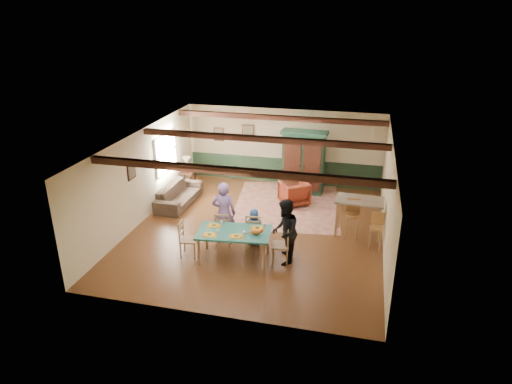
% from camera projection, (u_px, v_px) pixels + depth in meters
% --- Properties ---
extents(floor, '(8.00, 8.00, 0.00)m').
position_uv_depth(floor, '(257.00, 230.00, 13.13)').
color(floor, '#4D2915').
rests_on(floor, ground).
extents(wall_back, '(7.00, 0.02, 2.70)m').
position_uv_depth(wall_back, '(284.00, 147.00, 16.22)').
color(wall_back, beige).
rests_on(wall_back, floor).
extents(wall_left, '(0.02, 8.00, 2.70)m').
position_uv_depth(wall_left, '(142.00, 176.00, 13.39)').
color(wall_left, beige).
rests_on(wall_left, floor).
extents(wall_right, '(0.02, 8.00, 2.70)m').
position_uv_depth(wall_right, '(388.00, 198.00, 11.85)').
color(wall_right, beige).
rests_on(wall_right, floor).
extents(ceiling, '(7.00, 8.00, 0.02)m').
position_uv_depth(ceiling, '(257.00, 140.00, 12.11)').
color(ceiling, silver).
rests_on(ceiling, wall_back).
extents(wainscot_back, '(6.95, 0.03, 0.90)m').
position_uv_depth(wainscot_back, '(283.00, 171.00, 16.54)').
color(wainscot_back, '#1A3020').
rests_on(wainscot_back, floor).
extents(ceiling_beam_front, '(6.95, 0.16, 0.16)m').
position_uv_depth(ceiling_beam_front, '(233.00, 171.00, 10.08)').
color(ceiling_beam_front, black).
rests_on(ceiling_beam_front, ceiling).
extents(ceiling_beam_mid, '(6.95, 0.16, 0.16)m').
position_uv_depth(ceiling_beam_mid, '(261.00, 139.00, 12.50)').
color(ceiling_beam_mid, black).
rests_on(ceiling_beam_mid, ceiling).
extents(ceiling_beam_back, '(6.95, 0.16, 0.16)m').
position_uv_depth(ceiling_beam_back, '(279.00, 118.00, 14.84)').
color(ceiling_beam_back, black).
rests_on(ceiling_beam_back, ceiling).
extents(window_left, '(0.06, 1.60, 1.30)m').
position_uv_depth(window_left, '(166.00, 153.00, 14.83)').
color(window_left, white).
rests_on(window_left, wall_left).
extents(picture_left_wall, '(0.04, 0.42, 0.52)m').
position_uv_depth(picture_left_wall, '(131.00, 170.00, 12.69)').
color(picture_left_wall, gray).
rests_on(picture_left_wall, wall_left).
extents(picture_back_a, '(0.45, 0.04, 0.55)m').
position_uv_depth(picture_back_a, '(248.00, 132.00, 16.30)').
color(picture_back_a, gray).
rests_on(picture_back_a, wall_back).
extents(picture_back_b, '(0.38, 0.04, 0.48)m').
position_uv_depth(picture_back_b, '(219.00, 134.00, 16.60)').
color(picture_back_b, gray).
rests_on(picture_back_b, wall_back).
extents(dining_table, '(1.94, 1.22, 0.76)m').
position_uv_depth(dining_table, '(234.00, 245.00, 11.54)').
color(dining_table, '#1F6258').
rests_on(dining_table, floor).
extents(dining_chair_far_left, '(0.48, 0.49, 0.97)m').
position_uv_depth(dining_chair_far_left, '(224.00, 228.00, 12.22)').
color(dining_chair_far_left, '#9A744D').
rests_on(dining_chair_far_left, floor).
extents(dining_chair_far_right, '(0.48, 0.49, 0.97)m').
position_uv_depth(dining_chair_far_right, '(254.00, 229.00, 12.12)').
color(dining_chair_far_right, '#9A744D').
rests_on(dining_chair_far_right, floor).
extents(dining_chair_end_left, '(0.49, 0.48, 0.97)m').
position_uv_depth(dining_chair_end_left, '(189.00, 239.00, 11.63)').
color(dining_chair_end_left, '#9A744D').
rests_on(dining_chair_end_left, floor).
extents(dining_chair_end_right, '(0.49, 0.48, 0.97)m').
position_uv_depth(dining_chair_end_right, '(280.00, 244.00, 11.36)').
color(dining_chair_end_right, '#9A744D').
rests_on(dining_chair_end_right, floor).
extents(person_man, '(0.68, 0.49, 1.76)m').
position_uv_depth(person_man, '(224.00, 213.00, 12.14)').
color(person_man, '#8361A7').
rests_on(person_man, floor).
extents(person_woman, '(0.73, 0.88, 1.68)m').
position_uv_depth(person_woman, '(285.00, 232.00, 11.22)').
color(person_woman, black).
rests_on(person_woman, floor).
extents(person_child, '(0.53, 0.38, 1.02)m').
position_uv_depth(person_child, '(254.00, 227.00, 12.19)').
color(person_child, '#23468C').
rests_on(person_child, floor).
extents(cat, '(0.38, 0.18, 0.18)m').
position_uv_depth(cat, '(256.00, 232.00, 11.20)').
color(cat, orange).
rests_on(cat, dining_table).
extents(place_setting_near_left, '(0.44, 0.35, 0.11)m').
position_uv_depth(place_setting_near_left, '(210.00, 233.00, 11.20)').
color(place_setting_near_left, gold).
rests_on(place_setting_near_left, dining_table).
extents(place_setting_near_center, '(0.44, 0.35, 0.11)m').
position_uv_depth(place_setting_near_center, '(236.00, 235.00, 11.13)').
color(place_setting_near_center, gold).
rests_on(place_setting_near_center, dining_table).
extents(place_setting_far_left, '(0.44, 0.35, 0.11)m').
position_uv_depth(place_setting_far_left, '(214.00, 224.00, 11.67)').
color(place_setting_far_left, gold).
rests_on(place_setting_far_left, dining_table).
extents(place_setting_far_right, '(0.44, 0.35, 0.11)m').
position_uv_depth(place_setting_far_right, '(257.00, 226.00, 11.54)').
color(place_setting_far_right, gold).
rests_on(place_setting_far_right, dining_table).
extents(area_rug, '(3.73, 4.27, 0.01)m').
position_uv_depth(area_rug, '(287.00, 205.00, 14.77)').
color(area_rug, beige).
rests_on(area_rug, floor).
extents(armoire, '(1.56, 0.69, 2.17)m').
position_uv_depth(armoire, '(303.00, 162.00, 15.42)').
color(armoire, '#133022').
rests_on(armoire, floor).
extents(armchair, '(1.17, 1.17, 0.78)m').
position_uv_depth(armchair, '(294.00, 193.00, 14.73)').
color(armchair, '#561911').
rests_on(armchair, floor).
extents(sofa, '(0.89, 2.19, 0.64)m').
position_uv_depth(sofa, '(179.00, 194.00, 14.80)').
color(sofa, '#3A2E24').
rests_on(sofa, floor).
extents(end_table, '(0.50, 0.50, 0.60)m').
position_uv_depth(end_table, '(188.00, 180.00, 16.09)').
color(end_table, black).
rests_on(end_table, floor).
extents(table_lamp, '(0.34, 0.34, 0.54)m').
position_uv_depth(table_lamp, '(187.00, 164.00, 15.88)').
color(table_lamp, tan).
rests_on(table_lamp, end_table).
extents(counter_table, '(1.34, 0.83, 1.08)m').
position_uv_depth(counter_table, '(358.00, 217.00, 12.67)').
color(counter_table, gray).
rests_on(counter_table, floor).
extents(bar_stool_left, '(0.40, 0.44, 1.12)m').
position_uv_depth(bar_stool_left, '(352.00, 219.00, 12.50)').
color(bar_stool_left, '#B07A44').
rests_on(bar_stool_left, floor).
extents(bar_stool_right, '(0.39, 0.43, 1.00)m').
position_uv_depth(bar_stool_right, '(376.00, 232.00, 11.95)').
color(bar_stool_right, '#B07A44').
rests_on(bar_stool_right, floor).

